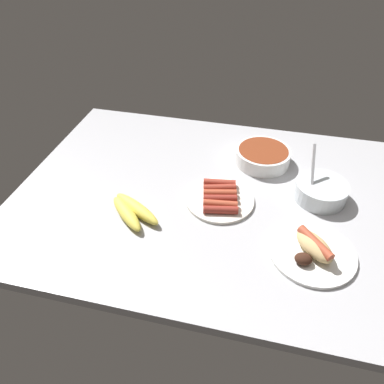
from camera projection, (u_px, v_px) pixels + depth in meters
ground_plane at (207, 197)px, 116.46cm from camera, size 120.00×90.00×3.00cm
plate_sausages at (220, 198)px, 111.87cm from camera, size 21.09×21.09×3.31cm
plate_hotdog_assembled at (313, 250)px, 95.14cm from camera, size 22.79×22.79×5.61cm
banana_bunch at (132, 211)px, 106.63cm from camera, size 18.51×16.31×3.57cm
bowl_coleslaw at (321, 190)px, 111.77cm from camera, size 15.92×15.92×15.04cm
bowl_chili at (263, 156)px, 126.59cm from camera, size 18.97×18.97×5.24cm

